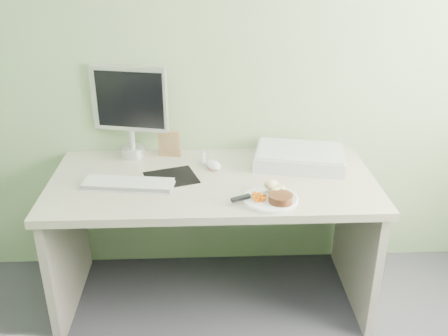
{
  "coord_description": "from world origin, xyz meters",
  "views": [
    {
      "loc": [
        -0.03,
        -0.58,
        1.82
      ],
      "look_at": [
        0.05,
        1.5,
        0.85
      ],
      "focal_mm": 40.0,
      "sensor_mm": 36.0,
      "label": 1
    }
  ],
  "objects_px": {
    "desk": "(213,211)",
    "plate": "(270,199)",
    "scanner": "(299,158)",
    "monitor": "(130,107)"
  },
  "relations": [
    {
      "from": "desk",
      "to": "scanner",
      "type": "relative_size",
      "value": 3.51
    },
    {
      "from": "scanner",
      "to": "desk",
      "type": "bearing_deg",
      "value": -149.08
    },
    {
      "from": "scanner",
      "to": "monitor",
      "type": "distance_m",
      "value": 0.93
    },
    {
      "from": "plate",
      "to": "monitor",
      "type": "distance_m",
      "value": 0.91
    },
    {
      "from": "desk",
      "to": "plate",
      "type": "distance_m",
      "value": 0.39
    },
    {
      "from": "desk",
      "to": "monitor",
      "type": "xyz_separation_m",
      "value": [
        -0.43,
        0.31,
        0.46
      ]
    },
    {
      "from": "monitor",
      "to": "scanner",
      "type": "bearing_deg",
      "value": 2.26
    },
    {
      "from": "desk",
      "to": "plate",
      "type": "xyz_separation_m",
      "value": [
        0.26,
        -0.23,
        0.19
      ]
    },
    {
      "from": "desk",
      "to": "scanner",
      "type": "height_order",
      "value": "scanner"
    },
    {
      "from": "desk",
      "to": "scanner",
      "type": "bearing_deg",
      "value": 18.58
    }
  ]
}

